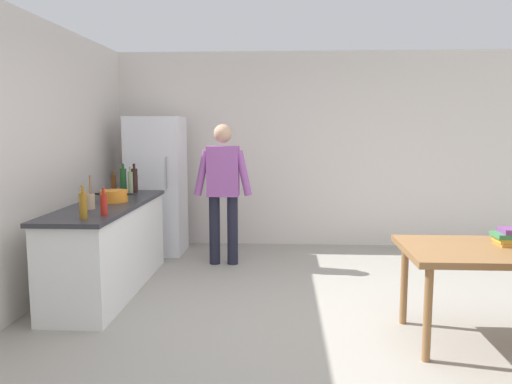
{
  "coord_description": "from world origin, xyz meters",
  "views": [
    {
      "loc": [
        -0.23,
        -4.13,
        1.66
      ],
      "look_at": [
        -0.53,
        1.37,
        0.95
      ],
      "focal_mm": 35.31,
      "sensor_mm": 36.0,
      "label": 1
    }
  ],
  "objects_px": {
    "dining_table": "(496,258)",
    "bottle_beer_brown": "(114,183)",
    "bottle_wine_green": "(123,180)",
    "bottle_oil_amber": "(83,205)",
    "bottle_sauce_red": "(104,204)",
    "bottle_wine_dark": "(134,180)",
    "utensil_jar": "(89,201)",
    "person": "(223,185)",
    "bottle_vinegar_tall": "(130,183)",
    "cooking_pot": "(114,196)",
    "refrigerator": "(157,185)"
  },
  "relations": [
    {
      "from": "dining_table",
      "to": "bottle_wine_dark",
      "type": "height_order",
      "value": "bottle_wine_dark"
    },
    {
      "from": "bottle_vinegar_tall",
      "to": "bottle_sauce_red",
      "type": "xyz_separation_m",
      "value": [
        0.18,
        -1.35,
        -0.04
      ]
    },
    {
      "from": "refrigerator",
      "to": "cooking_pot",
      "type": "bearing_deg",
      "value": -92.55
    },
    {
      "from": "cooking_pot",
      "to": "bottle_wine_green",
      "type": "relative_size",
      "value": 1.18
    },
    {
      "from": "bottle_wine_green",
      "to": "bottle_sauce_red",
      "type": "xyz_separation_m",
      "value": [
        0.32,
        -1.55,
        -0.05
      ]
    },
    {
      "from": "person",
      "to": "bottle_vinegar_tall",
      "type": "xyz_separation_m",
      "value": [
        -1.01,
        -0.38,
        0.06
      ]
    },
    {
      "from": "refrigerator",
      "to": "person",
      "type": "xyz_separation_m",
      "value": [
        0.95,
        -0.55,
        0.08
      ]
    },
    {
      "from": "utensil_jar",
      "to": "bottle_wine_dark",
      "type": "distance_m",
      "value": 1.23
    },
    {
      "from": "utensil_jar",
      "to": "bottle_wine_green",
      "type": "relative_size",
      "value": 0.94
    },
    {
      "from": "bottle_sauce_red",
      "to": "bottle_wine_dark",
      "type": "bearing_deg",
      "value": 97.07
    },
    {
      "from": "cooking_pot",
      "to": "utensil_jar",
      "type": "bearing_deg",
      "value": -99.77
    },
    {
      "from": "person",
      "to": "bottle_oil_amber",
      "type": "xyz_separation_m",
      "value": [
        -0.95,
        -1.9,
        0.04
      ]
    },
    {
      "from": "person",
      "to": "cooking_pot",
      "type": "relative_size",
      "value": 4.25
    },
    {
      "from": "refrigerator",
      "to": "bottle_vinegar_tall",
      "type": "bearing_deg",
      "value": -93.93
    },
    {
      "from": "bottle_sauce_red",
      "to": "cooking_pot",
      "type": "bearing_deg",
      "value": 102.8
    },
    {
      "from": "cooking_pot",
      "to": "bottle_wine_green",
      "type": "height_order",
      "value": "bottle_wine_green"
    },
    {
      "from": "dining_table",
      "to": "bottle_sauce_red",
      "type": "xyz_separation_m",
      "value": [
        -3.19,
        0.41,
        0.32
      ]
    },
    {
      "from": "dining_table",
      "to": "bottle_beer_brown",
      "type": "distance_m",
      "value": 4.13
    },
    {
      "from": "bottle_wine_green",
      "to": "bottle_oil_amber",
      "type": "distance_m",
      "value": 1.73
    },
    {
      "from": "dining_table",
      "to": "bottle_wine_dark",
      "type": "distance_m",
      "value": 3.93
    },
    {
      "from": "bottle_vinegar_tall",
      "to": "cooking_pot",
      "type": "bearing_deg",
      "value": -90.24
    },
    {
      "from": "cooking_pot",
      "to": "bottle_beer_brown",
      "type": "bearing_deg",
      "value": 108.97
    },
    {
      "from": "person",
      "to": "bottle_wine_dark",
      "type": "distance_m",
      "value": 1.05
    },
    {
      "from": "bottle_wine_dark",
      "to": "bottle_vinegar_tall",
      "type": "bearing_deg",
      "value": -85.86
    },
    {
      "from": "refrigerator",
      "to": "bottle_wine_dark",
      "type": "xyz_separation_m",
      "value": [
        -0.08,
        -0.73,
        0.15
      ]
    },
    {
      "from": "bottle_wine_green",
      "to": "bottle_wine_dark",
      "type": "xyz_separation_m",
      "value": [
        0.13,
        0.0,
        0.0
      ]
    },
    {
      "from": "cooking_pot",
      "to": "bottle_beer_brown",
      "type": "relative_size",
      "value": 1.54
    },
    {
      "from": "bottle_beer_brown",
      "to": "bottle_sauce_red",
      "type": "height_order",
      "value": "bottle_beer_brown"
    },
    {
      "from": "bottle_sauce_red",
      "to": "dining_table",
      "type": "bearing_deg",
      "value": -7.38
    },
    {
      "from": "bottle_wine_green",
      "to": "bottle_vinegar_tall",
      "type": "height_order",
      "value": "bottle_wine_green"
    },
    {
      "from": "bottle_wine_green",
      "to": "bottle_oil_amber",
      "type": "bearing_deg",
      "value": -83.06
    },
    {
      "from": "dining_table",
      "to": "bottle_beer_brown",
      "type": "xyz_separation_m",
      "value": [
        -3.62,
        1.95,
        0.33
      ]
    },
    {
      "from": "bottle_wine_dark",
      "to": "bottle_sauce_red",
      "type": "relative_size",
      "value": 1.42
    },
    {
      "from": "bottle_wine_green",
      "to": "bottle_sauce_red",
      "type": "bearing_deg",
      "value": -78.19
    },
    {
      "from": "person",
      "to": "bottle_sauce_red",
      "type": "xyz_separation_m",
      "value": [
        -0.84,
        -1.73,
        0.02
      ]
    },
    {
      "from": "cooking_pot",
      "to": "bottle_oil_amber",
      "type": "height_order",
      "value": "bottle_oil_amber"
    },
    {
      "from": "dining_table",
      "to": "bottle_wine_dark",
      "type": "relative_size",
      "value": 4.12
    },
    {
      "from": "refrigerator",
      "to": "bottle_oil_amber",
      "type": "xyz_separation_m",
      "value": [
        -0.0,
        -2.45,
        0.12
      ]
    },
    {
      "from": "bottle_wine_dark",
      "to": "person",
      "type": "bearing_deg",
      "value": 9.8
    },
    {
      "from": "cooking_pot",
      "to": "bottle_wine_dark",
      "type": "distance_m",
      "value": 0.77
    },
    {
      "from": "dining_table",
      "to": "bottle_beer_brown",
      "type": "height_order",
      "value": "bottle_beer_brown"
    },
    {
      "from": "bottle_wine_green",
      "to": "bottle_vinegar_tall",
      "type": "xyz_separation_m",
      "value": [
        0.15,
        -0.2,
        -0.01
      ]
    },
    {
      "from": "person",
      "to": "cooking_pot",
      "type": "xyz_separation_m",
      "value": [
        -1.02,
        -0.94,
        -0.02
      ]
    },
    {
      "from": "utensil_jar",
      "to": "bottle_oil_amber",
      "type": "bearing_deg",
      "value": -73.67
    },
    {
      "from": "bottle_wine_dark",
      "to": "utensil_jar",
      "type": "bearing_deg",
      "value": -93.16
    },
    {
      "from": "bottle_oil_amber",
      "to": "refrigerator",
      "type": "bearing_deg",
      "value": 89.97
    },
    {
      "from": "person",
      "to": "bottle_vinegar_tall",
      "type": "bearing_deg",
      "value": -159.35
    },
    {
      "from": "cooking_pot",
      "to": "bottle_beer_brown",
      "type": "xyz_separation_m",
      "value": [
        -0.26,
        0.74,
        0.05
      ]
    },
    {
      "from": "refrigerator",
      "to": "person",
      "type": "relative_size",
      "value": 1.06
    },
    {
      "from": "refrigerator",
      "to": "bottle_sauce_red",
      "type": "bearing_deg",
      "value": -87.15
    }
  ]
}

